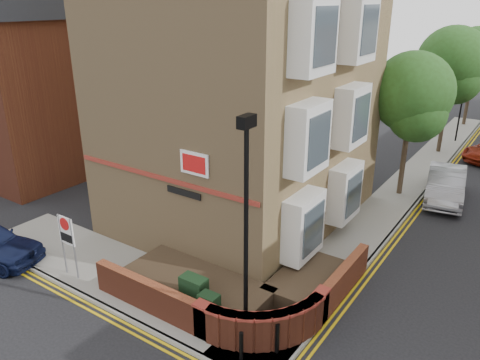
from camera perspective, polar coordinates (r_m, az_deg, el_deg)
The scene contains 21 objects.
ground at distance 13.82m, azimuth -8.13°, elevation -19.12°, with size 120.00×120.00×0.00m, color black.
pavement_corner at distance 16.70m, azimuth -13.75°, elevation -11.41°, with size 13.00×3.00×0.12m, color gray.
pavement_main at distance 25.73m, azimuth 20.07°, elevation -0.17°, with size 2.00×32.00×0.12m, color gray.
kerb_side at distance 15.93m, azimuth -17.81°, elevation -13.62°, with size 13.00×0.15×0.12m, color gray.
kerb_main_near at distance 25.54m, azimuth 22.21°, elevation -0.63°, with size 0.15×32.00×0.12m, color gray.
yellow_lines_side at distance 15.85m, azimuth -18.51°, elevation -14.17°, with size 13.00×0.28×0.01m, color gold.
yellow_lines_main at distance 25.51m, azimuth 22.73°, elevation -0.86°, with size 0.28×32.00×0.01m, color gold.
corner_building at distance 18.80m, azimuth 0.99°, elevation 13.09°, with size 8.95×10.40×13.60m.
garden_wall at distance 15.33m, azimuth -1.68°, elevation -14.26°, with size 6.80×6.00×1.20m, color maroon, non-canonical shape.
lamppost at distance 11.87m, azimuth 0.74°, elevation -6.67°, with size 0.25×0.50×6.30m.
utility_cabinet_large at distance 14.30m, azimuth -5.62°, elevation -13.77°, with size 0.80×0.45×1.20m, color black.
utility_cabinet_small at distance 13.73m, azimuth -3.77°, elevation -15.66°, with size 0.55×0.40×1.10m, color black.
bollard_near at distance 12.72m, azimuth 0.15°, elevation -19.69°, with size 0.11×0.11×0.90m, color black.
bollard_far at distance 13.00m, azimuth 4.56°, elevation -18.70°, with size 0.11×0.11×0.90m, color black.
zone_sign at distance 16.46m, azimuth -20.37°, elevation -6.35°, with size 0.72×0.07×2.20m.
side_building at distance 27.60m, azimuth -21.02°, elevation 10.83°, with size 6.40×10.40×9.00m.
tree_near at distance 22.65m, azimuth 20.22°, elevation 9.31°, with size 3.64×3.65×6.70m.
tree_mid at distance 30.31m, azimuth 24.42°, elevation 12.44°, with size 4.03×4.03×7.42m.
tree_far at distance 38.18m, azimuth 26.76°, elevation 13.12°, with size 3.81×3.81×7.00m.
traffic_light_assembly at distance 33.49m, azimuth 25.46°, elevation 8.73°, with size 0.20×0.16×4.20m.
silver_car_near at distance 23.95m, azimuth 23.78°, elevation -0.48°, with size 1.61×4.61×1.52m, color gray.
Camera 1 is at (7.38, -7.55, 8.92)m, focal length 35.00 mm.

